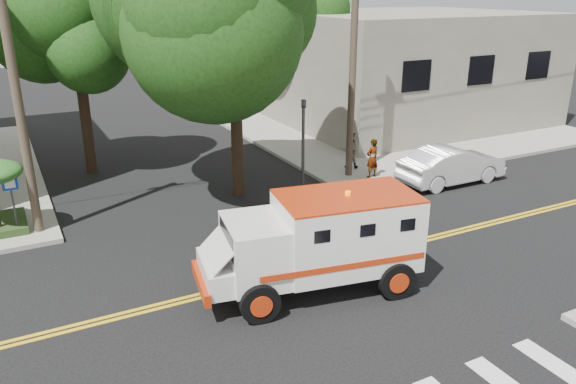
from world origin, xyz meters
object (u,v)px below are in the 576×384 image
armored_truck (320,239)px  pedestrian_a (372,158)px  pedestrian_b (350,150)px  parked_sedan (452,165)px

armored_truck → pedestrian_a: armored_truck is taller
armored_truck → pedestrian_b: armored_truck is taller
pedestrian_a → pedestrian_b: bearing=-94.9°
armored_truck → pedestrian_a: bearing=55.7°
parked_sedan → pedestrian_a: (-2.68, 1.70, 0.20)m
pedestrian_a → pedestrian_b: pedestrian_a is taller
parked_sedan → pedestrian_b: pedestrian_b is taller
pedestrian_a → parked_sedan: bearing=139.5°
pedestrian_a → armored_truck: bearing=38.0°
armored_truck → parked_sedan: 10.30m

